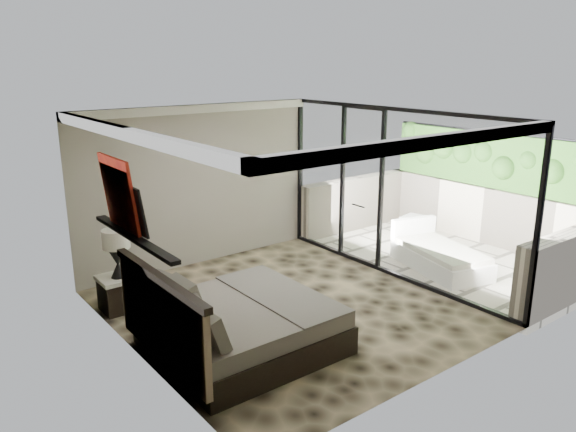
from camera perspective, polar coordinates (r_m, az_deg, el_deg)
floor at (r=8.34m, az=-0.26°, el=-9.38°), size 5.00×5.00×0.00m
ceiling at (r=7.60m, az=-0.29°, el=10.05°), size 4.50×5.00×0.02m
back_wall at (r=9.89m, az=-9.06°, el=3.02°), size 4.50×0.02×2.80m
left_wall at (r=6.80m, az=-15.50°, el=-3.22°), size 0.02×5.00×2.80m
glass_wall at (r=9.35m, az=10.78°, el=2.20°), size 0.08×5.00×2.80m
terrace_slab at (r=10.88m, az=15.69°, el=-4.22°), size 3.00×5.00×0.12m
parapet_far at (r=11.78m, az=19.88°, el=0.05°), size 0.30×5.00×1.10m
foliage_hedge at (r=11.55m, az=20.39°, el=5.31°), size 0.36×4.60×1.10m
picture_ledge at (r=6.88m, az=-15.42°, el=-2.12°), size 0.12×2.20×0.05m
bed at (r=7.12m, az=-5.42°, el=-10.95°), size 2.16×2.09×1.19m
nightstand at (r=8.57m, az=-16.88°, el=-7.58°), size 0.52×0.52×0.50m
table_lamp at (r=8.29m, az=-17.03°, el=-3.04°), size 0.39×0.39×0.71m
abstract_canvas at (r=7.04m, az=-16.82°, el=2.20°), size 0.13×0.90×0.90m
framed_print at (r=6.80m, az=-15.30°, el=0.55°), size 0.11×0.50×0.60m
ottoman at (r=11.65m, az=12.73°, el=-1.18°), size 0.55×0.55×0.47m
lounger at (r=10.16m, az=15.03°, el=-3.94°), size 1.33×1.97×0.70m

